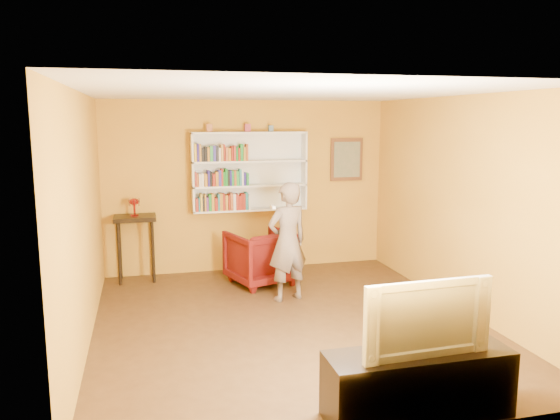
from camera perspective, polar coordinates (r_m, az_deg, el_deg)
The scene contains 16 objects.
room_shell at distance 6.36m, azimuth 0.91°, elevation -3.15°, with size 5.30×5.80×2.88m.
bookshelf at distance 8.60m, azimuth -3.27°, elevation 4.04°, with size 1.80×0.29×1.23m.
books_row_lower at distance 8.48m, azimuth -5.92°, elevation 0.81°, with size 0.85×0.19×0.27m.
books_row_middle at distance 8.43m, azimuth -6.08°, elevation 3.29°, with size 0.82×0.18×0.26m.
books_row_upper at distance 8.40m, azimuth -6.21°, elevation 5.89°, with size 0.82×0.19×0.27m.
ornament_left at distance 8.41m, azimuth -7.40°, elevation 8.49°, with size 0.09×0.09×0.12m, color #A2572E.
ornament_centre at distance 8.50m, azimuth -3.43°, elevation 8.57°, with size 0.09×0.09×0.12m, color #923042.
ornament_right at distance 8.58m, azimuth -0.97°, elevation 8.51°, with size 0.07×0.07×0.10m, color slate.
framed_painting at distance 9.09m, azimuth 6.97°, elevation 5.26°, with size 0.55×0.05×0.70m.
console_table at distance 8.40m, azimuth -14.89°, elevation -1.74°, with size 0.61×0.46×0.99m.
ruby_lustre at distance 8.34m, azimuth -14.99°, elevation 0.69°, with size 0.16×0.16×0.26m.
armchair at distance 8.07m, azimuth -2.03°, elevation -4.94°, with size 0.85×0.88×0.80m, color #450406.
person at distance 7.25m, azimuth 0.79°, elevation -3.34°, with size 0.58×0.38×1.60m, color brown.
game_remote at distance 6.84m, azimuth -0.77°, elevation 0.33°, with size 0.04×0.15×0.04m, color white.
tv_cabinet at distance 4.80m, azimuth 14.21°, elevation -17.19°, with size 1.54×0.46×0.55m, color black.
television at distance 4.57m, azimuth 14.51°, elevation -10.57°, with size 1.09×0.14×0.63m, color black.
Camera 1 is at (-1.62, -6.00, 2.40)m, focal length 35.00 mm.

